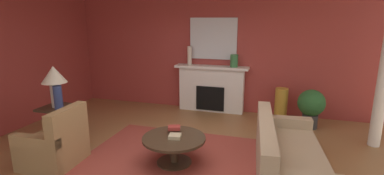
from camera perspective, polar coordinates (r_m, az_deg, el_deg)
The scene contains 18 objects.
ground_plane at distance 4.80m, azimuth -2.84°, elevation -14.52°, with size 9.59×9.59×0.00m, color olive.
wall_fireplace at distance 7.13m, azimuth 5.08°, elevation 7.64°, with size 7.97×0.12×3.07m, color #9E3833.
wall_window at distance 6.77m, azimuth -33.59°, elevation 5.15°, with size 0.12×6.39×3.07m, color #9E3833.
area_rug at distance 4.75m, azimuth -3.56°, elevation -14.80°, with size 3.07×2.62×0.01m, color #993D33.
fireplace at distance 7.11m, azimuth 3.88°, elevation -0.44°, with size 1.80×0.35×1.15m.
mantel_mirror at distance 7.04m, azimuth 4.27°, elevation 9.72°, with size 1.16×0.04×1.00m, color silver.
sofa at distance 4.40m, azimuth 18.31°, elevation -13.62°, with size 1.07×2.17×0.85m.
armchair_near_window at distance 5.08m, azimuth -25.73°, elevation -10.47°, with size 0.83×0.83×0.95m.
coffee_table at distance 4.60m, azimuth -3.63°, elevation -11.18°, with size 1.00×1.00×0.45m.
side_table at distance 5.85m, azimuth -25.04°, elevation -6.31°, with size 0.56×0.56×0.70m.
table_lamp at distance 5.64m, azimuth -25.86°, elevation 1.62°, with size 0.44×0.44×0.75m.
vase_mantel_right at distance 6.82m, azimuth 8.41°, elevation 5.29°, with size 0.18×0.18×0.30m, color #33703D.
vase_on_side_table at distance 5.52m, azimuth -25.22°, elevation -1.86°, with size 0.15×0.15×0.43m, color navy.
vase_mantel_left at distance 7.05m, azimuth -0.49°, elevation 6.39°, with size 0.11×0.11×0.47m, color beige.
vase_tall_corner at distance 6.70m, azimuth 17.35°, elevation -3.35°, with size 0.28×0.28×0.77m, color #B7892D.
book_red_cover at distance 4.51m, azimuth -3.43°, elevation -9.72°, with size 0.19×0.18×0.05m, color tan.
book_art_folio at distance 4.69m, azimuth -3.58°, elevation -8.04°, with size 0.20×0.14×0.06m, color maroon.
potted_plant at distance 6.48m, azimuth 22.73°, elevation -3.35°, with size 0.56×0.56×0.83m.
Camera 1 is at (1.45, -3.98, 2.25)m, focal length 26.66 mm.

